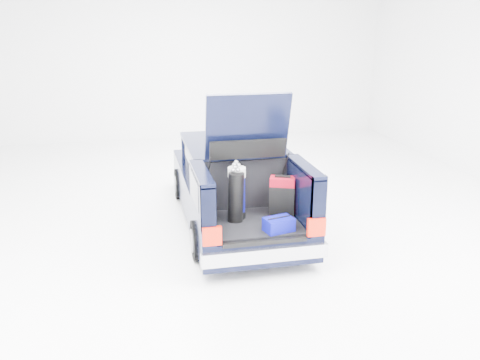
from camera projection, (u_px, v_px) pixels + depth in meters
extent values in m
plane|color=white|center=(234.00, 222.00, 9.17)|extent=(14.00, 14.00, 0.00)
cube|color=black|center=(227.00, 184.00, 9.63)|extent=(1.75, 3.00, 0.70)
cube|color=black|center=(214.00, 167.00, 11.12)|extent=(1.70, 0.30, 0.50)
cube|color=#AEAEB5|center=(213.00, 168.00, 11.27)|extent=(1.72, 0.10, 0.22)
cube|color=black|center=(232.00, 160.00, 8.97)|extent=(1.55, 1.95, 0.54)
cube|color=black|center=(232.00, 144.00, 8.89)|extent=(1.62, 2.05, 0.06)
cube|color=black|center=(254.00, 237.00, 7.67)|extent=(1.75, 1.30, 0.40)
cube|color=black|center=(254.00, 223.00, 7.62)|extent=(1.32, 1.18, 0.05)
cube|color=black|center=(202.00, 202.00, 7.33)|extent=(0.20, 1.30, 0.85)
cube|color=black|center=(304.00, 195.00, 7.64)|extent=(0.20, 1.30, 0.85)
cube|color=black|center=(201.00, 173.00, 7.19)|extent=(0.20, 1.30, 0.06)
cube|color=black|center=(305.00, 167.00, 7.50)|extent=(0.20, 1.30, 0.06)
cube|color=black|center=(245.00, 186.00, 8.06)|extent=(1.36, 0.08, 0.84)
cube|color=#AEAEB5|center=(265.00, 255.00, 7.03)|extent=(1.80, 0.12, 0.20)
cube|color=#B01707|center=(212.00, 236.00, 6.80)|extent=(0.26, 0.07, 0.26)
cube|color=#B01707|center=(316.00, 227.00, 7.10)|extent=(0.26, 0.07, 0.26)
cube|color=black|center=(265.00, 242.00, 7.01)|extent=(1.20, 0.06, 0.06)
cube|color=black|center=(248.00, 126.00, 7.60)|extent=(1.28, 0.33, 1.03)
cube|color=black|center=(247.00, 117.00, 7.60)|extent=(0.95, 0.17, 0.54)
cylinder|color=black|center=(180.00, 184.00, 10.27)|extent=(0.20, 0.62, 0.62)
cylinder|color=slate|center=(180.00, 184.00, 10.27)|extent=(0.23, 0.36, 0.36)
cylinder|color=black|center=(259.00, 179.00, 10.60)|extent=(0.20, 0.62, 0.62)
cylinder|color=slate|center=(259.00, 179.00, 10.60)|extent=(0.23, 0.36, 0.36)
cylinder|color=black|center=(199.00, 240.00, 7.66)|extent=(0.20, 0.62, 0.62)
cylinder|color=slate|center=(199.00, 240.00, 7.66)|extent=(0.23, 0.36, 0.36)
cylinder|color=black|center=(302.00, 231.00, 7.99)|extent=(0.20, 0.62, 0.62)
cylinder|color=slate|center=(302.00, 231.00, 7.99)|extent=(0.23, 0.36, 0.36)
cube|color=maroon|center=(282.00, 196.00, 7.82)|extent=(0.44, 0.36, 0.59)
cube|color=black|center=(283.00, 176.00, 7.72)|extent=(0.24, 0.14, 0.03)
cube|color=black|center=(284.00, 202.00, 7.73)|extent=(0.37, 0.16, 0.45)
cylinder|color=black|center=(236.00, 197.00, 7.51)|extent=(0.31, 0.34, 0.77)
cube|color=white|center=(235.00, 193.00, 7.59)|extent=(0.09, 0.05, 0.27)
sphere|color=#99999E|center=(233.00, 170.00, 7.39)|extent=(0.06, 0.06, 0.06)
sphere|color=#99999E|center=(238.00, 170.00, 7.36)|extent=(0.06, 0.06, 0.06)
cylinder|color=black|center=(237.00, 214.00, 7.75)|extent=(0.35, 0.35, 0.10)
cylinder|color=#040570|center=(237.00, 194.00, 7.65)|extent=(0.32, 0.32, 0.57)
cylinder|color=white|center=(237.00, 172.00, 7.55)|extent=(0.35, 0.35, 0.14)
sphere|color=#99999E|center=(238.00, 165.00, 7.55)|extent=(0.07, 0.07, 0.07)
sphere|color=#99999E|center=(236.00, 162.00, 7.55)|extent=(0.07, 0.07, 0.07)
cube|color=#040570|center=(279.00, 224.00, 7.25)|extent=(0.46, 0.35, 0.19)
cylinder|color=black|center=(279.00, 218.00, 7.21)|extent=(0.35, 0.10, 0.02)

